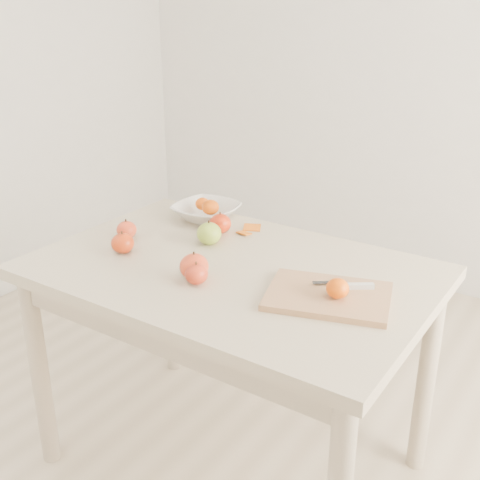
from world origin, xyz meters
The scene contains 16 objects.
ground centered at (0.00, 0.00, 0.00)m, with size 3.50×3.50×0.00m, color #C6B293.
table centered at (0.00, 0.00, 0.65)m, with size 1.20×0.80×0.75m.
cutting_board centered at (0.34, -0.03, 0.76)m, with size 0.33×0.24×0.02m, color tan.
board_tangerine centered at (0.37, -0.04, 0.80)m, with size 0.06×0.06×0.05m, color #D84607.
fruit_bowl centered at (-0.31, 0.30, 0.78)m, with size 0.23×0.23×0.06m, color white.
bowl_tangerine_near centered at (-0.34, 0.31, 0.80)m, with size 0.05×0.05×0.05m, color #E15F07.
bowl_tangerine_far centered at (-0.28, 0.28, 0.81)m, with size 0.06×0.06×0.06m, color #CF4D07.
orange_peel_a centered at (-0.12, 0.30, 0.75)m, with size 0.06×0.04×0.00m, color #CD5B0E.
orange_peel_b centered at (-0.11, 0.25, 0.75)m, with size 0.04×0.04×0.00m, color #CD600E.
paring_knife centered at (0.39, 0.04, 0.78)m, with size 0.16×0.09×0.01m.
apple_green centered at (-0.16, 0.11, 0.79)m, with size 0.08×0.08×0.07m, color #5C8C16.
apple_red_a centered at (-0.19, 0.21, 0.78)m, with size 0.08×0.08×0.07m, color #9E0E01.
apple_red_b centered at (-0.35, -0.10, 0.78)m, with size 0.07×0.07×0.07m, color #931204.
apple_red_c centered at (-0.04, -0.13, 0.79)m, with size 0.09×0.09×0.08m, color maroon.
apple_red_d centered at (-0.42, -0.01, 0.78)m, with size 0.07×0.07×0.06m, color #971906.
apple_red_e centered at (-0.01, -0.15, 0.78)m, with size 0.07×0.07×0.06m, color #9C0A11.
Camera 1 is at (0.95, -1.37, 1.51)m, focal length 45.00 mm.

